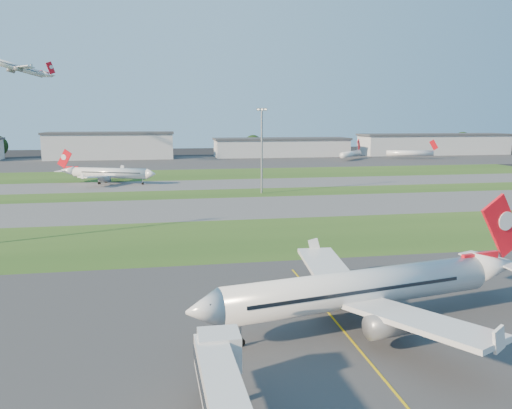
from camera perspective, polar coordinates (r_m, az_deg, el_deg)
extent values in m
plane|color=black|center=(48.50, 7.31, -18.21)|extent=(700.00, 700.00, 0.00)
cube|color=#333335|center=(48.50, 7.31, -18.21)|extent=(300.00, 70.00, 0.01)
cube|color=#224617|center=(96.41, -1.93, -3.83)|extent=(300.00, 34.00, 0.01)
cube|color=#515154|center=(128.48, -4.02, -0.40)|extent=(300.00, 32.00, 0.01)
cube|color=#224617|center=(153.04, -5.02, 1.23)|extent=(300.00, 18.00, 0.01)
cube|color=#515154|center=(174.75, -5.66, 2.29)|extent=(300.00, 26.00, 0.01)
cube|color=#224617|center=(207.44, -6.38, 3.45)|extent=(300.00, 40.00, 0.01)
cube|color=#333335|center=(267.06, -7.23, 4.85)|extent=(400.00, 80.00, 0.01)
cube|color=gold|center=(50.09, 13.04, -17.44)|extent=(0.25, 60.00, 0.02)
cube|color=silver|center=(42.67, -4.25, -16.24)|extent=(3.40, 3.00, 3.00)
cylinder|color=gray|center=(42.13, -3.92, -20.30)|extent=(0.70, 0.70, 3.20)
cube|color=black|center=(42.77, -3.90, -21.75)|extent=(2.20, 1.20, 0.70)
cylinder|color=silver|center=(56.26, 11.68, -9.36)|extent=(31.90, 10.00, 4.02)
cube|color=red|center=(67.63, 26.33, -2.21)|extent=(6.80, 1.67, 8.00)
cube|color=silver|center=(50.66, 17.97, -12.49)|extent=(11.02, 16.38, 1.63)
cube|color=silver|center=(63.81, 8.34, -7.44)|extent=(5.58, 16.09, 1.63)
cylinder|color=slate|center=(51.88, 14.85, -13.18)|extent=(4.82, 3.23, 2.43)
cylinder|color=slate|center=(61.50, 8.08, -9.24)|extent=(4.82, 3.23, 2.43)
cylinder|color=silver|center=(182.69, -16.29, 3.49)|extent=(27.02, 13.49, 3.51)
cube|color=red|center=(191.09, -21.03, 4.91)|extent=(5.68, 2.51, 6.98)
cube|color=silver|center=(189.67, -15.50, 3.60)|extent=(5.97, 14.27, 1.43)
cube|color=silver|center=(176.74, -17.66, 3.07)|extent=(11.45, 13.66, 1.43)
cylinder|color=slate|center=(187.35, -15.39, 3.22)|extent=(4.39, 3.40, 2.12)
cylinder|color=slate|center=(177.95, -16.94, 2.82)|extent=(4.39, 3.40, 2.12)
cylinder|color=silver|center=(259.47, -25.76, 13.95)|extent=(21.72, 16.34, 3.08)
cube|color=red|center=(265.42, -22.59, 14.95)|extent=(4.48, 3.22, 6.13)
cube|color=silver|center=(253.65, -25.08, 14.03)|extent=(11.52, 10.75, 1.25)
cube|color=silver|center=(265.79, -26.06, 13.72)|extent=(7.69, 12.64, 1.25)
cylinder|color=slate|center=(254.83, -25.47, 13.78)|extent=(3.85, 3.46, 1.86)
cylinder|color=slate|center=(263.64, -26.17, 13.56)|extent=(3.85, 3.46, 1.86)
cylinder|color=silver|center=(283.71, 10.77, 5.69)|extent=(19.38, 21.80, 3.20)
cube|color=red|center=(295.67, 11.67, 6.75)|extent=(3.60, 4.12, 6.16)
cylinder|color=silver|center=(298.56, 17.16, 5.62)|extent=(25.88, 10.23, 3.20)
cube|color=red|center=(301.08, 19.65, 6.43)|extent=(5.06, 1.71, 6.16)
cylinder|color=gray|center=(151.76, 0.66, 5.94)|extent=(0.60, 0.60, 25.00)
cube|color=gray|center=(151.44, 0.67, 10.82)|extent=(3.20, 0.50, 0.80)
cube|color=#FFF2CC|center=(151.44, 0.67, 10.82)|extent=(2.80, 0.70, 0.35)
cube|color=#ACB0B5|center=(297.89, -16.29, 6.39)|extent=(70.00, 22.00, 14.00)
cube|color=#383A3F|center=(297.58, -16.36, 7.85)|extent=(71.40, 23.00, 1.20)
cube|color=#ACB0B5|center=(304.04, 2.92, 6.45)|extent=(80.00, 22.00, 10.00)
cube|color=#383A3F|center=(303.77, 2.93, 7.50)|extent=(81.60, 23.00, 1.20)
cube|color=#ACB0B5|center=(340.66, 19.66, 6.42)|extent=(95.00, 22.00, 12.00)
cube|color=#383A3F|center=(340.40, 19.72, 7.53)|extent=(96.90, 23.00, 1.20)
cylinder|color=black|center=(307.55, -11.37, 5.71)|extent=(1.00, 1.00, 3.60)
sphere|color=black|center=(307.31, -11.40, 6.46)|extent=(9.90, 9.90, 9.90)
cylinder|color=black|center=(314.98, -0.33, 6.05)|extent=(1.00, 1.00, 4.20)
sphere|color=black|center=(314.70, -0.33, 6.91)|extent=(11.55, 11.55, 11.55)
cylinder|color=black|center=(334.05, 12.59, 5.99)|extent=(1.00, 1.00, 3.80)
sphere|color=black|center=(333.81, 12.61, 6.73)|extent=(10.45, 10.45, 10.45)
cylinder|color=black|center=(370.00, 22.46, 5.90)|extent=(1.00, 1.00, 4.60)
sphere|color=black|center=(369.75, 22.51, 6.70)|extent=(12.65, 12.65, 12.65)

